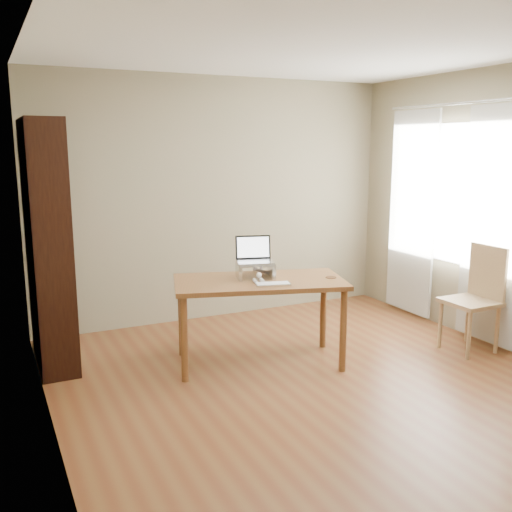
{
  "coord_description": "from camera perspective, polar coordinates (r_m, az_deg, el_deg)",
  "views": [
    {
      "loc": [
        -2.32,
        -3.49,
        1.9
      ],
      "look_at": [
        -0.26,
        0.76,
        0.97
      ],
      "focal_mm": 40.0,
      "sensor_mm": 36.0,
      "label": 1
    }
  ],
  "objects": [
    {
      "name": "room",
      "position": [
        4.26,
        7.97,
        3.03
      ],
      "size": [
        4.04,
        4.54,
        2.64
      ],
      "color": "brown",
      "rests_on": "ground"
    },
    {
      "name": "bookshelf",
      "position": [
        5.13,
        -20.03,
        0.99
      ],
      "size": [
        0.3,
        0.9,
        2.1
      ],
      "color": "black",
      "rests_on": "ground"
    },
    {
      "name": "curtains",
      "position": [
        6.07,
        18.74,
        3.71
      ],
      "size": [
        0.03,
        1.9,
        2.25
      ],
      "color": "white",
      "rests_on": "ground"
    },
    {
      "name": "desk",
      "position": [
        4.91,
        0.34,
        -3.45
      ],
      "size": [
        1.59,
        1.1,
        0.75
      ],
      "rotation": [
        0.0,
        0.0,
        -0.29
      ],
      "color": "brown",
      "rests_on": "ground"
    },
    {
      "name": "laptop_stand",
      "position": [
        4.94,
        -0.07,
        -1.26
      ],
      "size": [
        0.32,
        0.25,
        0.13
      ],
      "rotation": [
        0.0,
        0.0,
        -0.29
      ],
      "color": "silver",
      "rests_on": "desk"
    },
    {
      "name": "laptop",
      "position": [
        4.97,
        -0.34,
        0.05
      ],
      "size": [
        0.36,
        0.34,
        0.22
      ],
      "rotation": [
        0.0,
        0.0,
        -0.29
      ],
      "color": "silver",
      "rests_on": "laptop_stand"
    },
    {
      "name": "keyboard",
      "position": [
        4.71,
        1.7,
        -2.82
      ],
      "size": [
        0.31,
        0.19,
        0.02
      ],
      "rotation": [
        0.0,
        0.0,
        -0.27
      ],
      "color": "silver",
      "rests_on": "desk"
    },
    {
      "name": "coaster",
      "position": [
        5.01,
        7.51,
        -2.13
      ],
      "size": [
        0.09,
        0.09,
        0.01
      ],
      "primitive_type": "cylinder",
      "color": "brown",
      "rests_on": "desk"
    },
    {
      "name": "cat",
      "position": [
        4.97,
        -0.3,
        -1.41
      ],
      "size": [
        0.24,
        0.48,
        0.15
      ],
      "rotation": [
        0.0,
        0.0,
        -0.27
      ],
      "color": "#463E37",
      "rests_on": "desk"
    },
    {
      "name": "chair",
      "position": [
        5.65,
        21.21,
        -3.59
      ],
      "size": [
        0.44,
        0.44,
        0.98
      ],
      "rotation": [
        0.0,
        0.0,
        0.01
      ],
      "color": "tan",
      "rests_on": "ground"
    }
  ]
}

